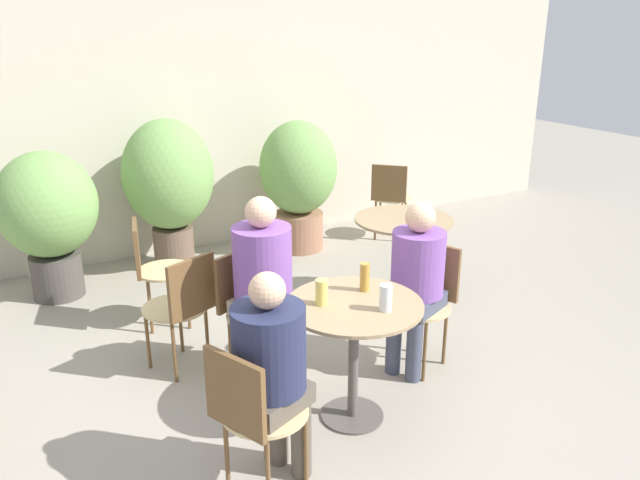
{
  "coord_description": "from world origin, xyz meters",
  "views": [
    {
      "loc": [
        -1.59,
        -2.76,
        2.25
      ],
      "look_at": [
        0.1,
        0.32,
        1.0
      ],
      "focal_mm": 35.0,
      "sensor_mm": 36.0,
      "label": 1
    }
  ],
  "objects_px": {
    "beer_glass_1": "(365,277)",
    "potted_plant_2": "(298,177)",
    "seated_person_1": "(265,276)",
    "cafe_table_near": "(354,328)",
    "cafe_table_far": "(403,237)",
    "bistro_chair_3": "(153,263)",
    "bistro_chair_2": "(252,408)",
    "beer_glass_0": "(386,298)",
    "seated_person_2": "(272,363)",
    "bistro_chair_6": "(183,302)",
    "bistro_chair_1": "(249,302)",
    "potted_plant_0": "(48,212)",
    "seated_person_0": "(416,274)",
    "potted_plant_1": "(169,180)",
    "bistro_chair_5": "(390,193)",
    "bistro_chair_0": "(426,293)",
    "beer_glass_2": "(322,292)"
  },
  "relations": [
    {
      "from": "cafe_table_far",
      "to": "potted_plant_0",
      "type": "xyz_separation_m",
      "value": [
        -2.46,
        1.54,
        0.16
      ]
    },
    {
      "from": "bistro_chair_2",
      "to": "seated_person_1",
      "type": "distance_m",
      "value": 1.1
    },
    {
      "from": "seated_person_1",
      "to": "cafe_table_far",
      "type": "bearing_deg",
      "value": -3.36
    },
    {
      "from": "bistro_chair_5",
      "to": "beer_glass_0",
      "type": "relative_size",
      "value": 5.56
    },
    {
      "from": "bistro_chair_1",
      "to": "bistro_chair_5",
      "type": "xyz_separation_m",
      "value": [
        2.33,
        1.75,
        0.0
      ]
    },
    {
      "from": "cafe_table_far",
      "to": "bistro_chair_1",
      "type": "xyz_separation_m",
      "value": [
        -1.49,
        -0.37,
        -0.08
      ]
    },
    {
      "from": "cafe_table_near",
      "to": "bistro_chair_3",
      "type": "relative_size",
      "value": 0.93
    },
    {
      "from": "cafe_table_near",
      "to": "seated_person_2",
      "type": "xyz_separation_m",
      "value": [
        -0.63,
        -0.27,
        0.1
      ]
    },
    {
      "from": "seated_person_0",
      "to": "cafe_table_far",
      "type": "bearing_deg",
      "value": 125.65
    },
    {
      "from": "cafe_table_near",
      "to": "cafe_table_far",
      "type": "relative_size",
      "value": 0.99
    },
    {
      "from": "seated_person_1",
      "to": "cafe_table_near",
      "type": "bearing_deg",
      "value": -90.0
    },
    {
      "from": "beer_glass_0",
      "to": "beer_glass_2",
      "type": "bearing_deg",
      "value": 138.97
    },
    {
      "from": "seated_person_1",
      "to": "beer_glass_1",
      "type": "relative_size",
      "value": 7.31
    },
    {
      "from": "seated_person_1",
      "to": "bistro_chair_1",
      "type": "bearing_deg",
      "value": 90.0
    },
    {
      "from": "cafe_table_far",
      "to": "seated_person_2",
      "type": "height_order",
      "value": "seated_person_2"
    },
    {
      "from": "potted_plant_1",
      "to": "potted_plant_2",
      "type": "bearing_deg",
      "value": -4.96
    },
    {
      "from": "cafe_table_far",
      "to": "bistro_chair_2",
      "type": "height_order",
      "value": "bistro_chair_2"
    },
    {
      "from": "bistro_chair_2",
      "to": "seated_person_0",
      "type": "relative_size",
      "value": 0.71
    },
    {
      "from": "bistro_chair_3",
      "to": "beer_glass_0",
      "type": "relative_size",
      "value": 5.56
    },
    {
      "from": "cafe_table_far",
      "to": "bistro_chair_0",
      "type": "distance_m",
      "value": 0.91
    },
    {
      "from": "bistro_chair_2",
      "to": "seated_person_2",
      "type": "distance_m",
      "value": 0.23
    },
    {
      "from": "bistro_chair_3",
      "to": "bistro_chair_5",
      "type": "height_order",
      "value": "same"
    },
    {
      "from": "bistro_chair_1",
      "to": "seated_person_2",
      "type": "distance_m",
      "value": 1.09
    },
    {
      "from": "seated_person_1",
      "to": "seated_person_0",
      "type": "bearing_deg",
      "value": -45.01
    },
    {
      "from": "cafe_table_near",
      "to": "seated_person_2",
      "type": "distance_m",
      "value": 0.69
    },
    {
      "from": "bistro_chair_1",
      "to": "bistro_chair_5",
      "type": "relative_size",
      "value": 1.0
    },
    {
      "from": "cafe_table_far",
      "to": "beer_glass_0",
      "type": "distance_m",
      "value": 1.7
    },
    {
      "from": "beer_glass_0",
      "to": "beer_glass_1",
      "type": "distance_m",
      "value": 0.28
    },
    {
      "from": "cafe_table_far",
      "to": "potted_plant_1",
      "type": "xyz_separation_m",
      "value": [
        -1.4,
        1.7,
        0.26
      ]
    },
    {
      "from": "potted_plant_1",
      "to": "potted_plant_2",
      "type": "height_order",
      "value": "potted_plant_1"
    },
    {
      "from": "bistro_chair_1",
      "to": "beer_glass_0",
      "type": "xyz_separation_m",
      "value": [
        0.42,
        -0.92,
        0.31
      ]
    },
    {
      "from": "bistro_chair_3",
      "to": "beer_glass_1",
      "type": "height_order",
      "value": "beer_glass_1"
    },
    {
      "from": "cafe_table_near",
      "to": "seated_person_0",
      "type": "xyz_separation_m",
      "value": [
        0.63,
        0.27,
        0.11
      ]
    },
    {
      "from": "beer_glass_1",
      "to": "potted_plant_2",
      "type": "bearing_deg",
      "value": 71.0
    },
    {
      "from": "beer_glass_1",
      "to": "potted_plant_0",
      "type": "xyz_separation_m",
      "value": [
        -1.43,
        2.56,
        -0.08
      ]
    },
    {
      "from": "bistro_chair_1",
      "to": "potted_plant_0",
      "type": "bearing_deg",
      "value": 94.0
    },
    {
      "from": "bistro_chair_3",
      "to": "seated_person_2",
      "type": "bearing_deg",
      "value": -165.38
    },
    {
      "from": "potted_plant_0",
      "to": "potted_plant_2",
      "type": "bearing_deg",
      "value": 1.26
    },
    {
      "from": "potted_plant_1",
      "to": "potted_plant_0",
      "type": "bearing_deg",
      "value": -171.31
    },
    {
      "from": "bistro_chair_3",
      "to": "seated_person_2",
      "type": "relative_size",
      "value": 0.72
    },
    {
      "from": "beer_glass_0",
      "to": "beer_glass_2",
      "type": "distance_m",
      "value": 0.36
    },
    {
      "from": "potted_plant_0",
      "to": "potted_plant_1",
      "type": "xyz_separation_m",
      "value": [
        1.06,
        0.16,
        0.1
      ]
    },
    {
      "from": "bistro_chair_0",
      "to": "bistro_chair_5",
      "type": "bearing_deg",
      "value": 127.67
    },
    {
      "from": "bistro_chair_5",
      "to": "cafe_table_far",
      "type": "bearing_deg",
      "value": 102.91
    },
    {
      "from": "potted_plant_2",
      "to": "seated_person_2",
      "type": "bearing_deg",
      "value": -119.17
    },
    {
      "from": "bistro_chair_0",
      "to": "potted_plant_1",
      "type": "bearing_deg",
      "value": 178.82
    },
    {
      "from": "seated_person_0",
      "to": "potted_plant_0",
      "type": "height_order",
      "value": "potted_plant_0"
    },
    {
      "from": "bistro_chair_0",
      "to": "beer_glass_1",
      "type": "bearing_deg",
      "value": -94.79
    },
    {
      "from": "cafe_table_far",
      "to": "bistro_chair_6",
      "type": "distance_m",
      "value": 1.88
    },
    {
      "from": "beer_glass_0",
      "to": "potted_plant_2",
      "type": "bearing_deg",
      "value": 71.94
    }
  ]
}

